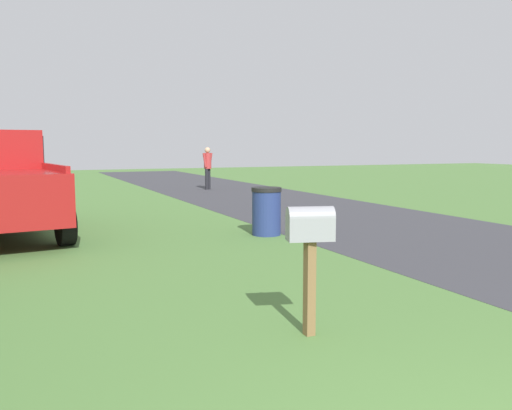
% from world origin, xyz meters
% --- Properties ---
extents(road_asphalt, '(60.00, 5.24, 0.01)m').
position_xyz_m(road_asphalt, '(6.00, -4.90, 0.00)').
color(road_asphalt, '#38383D').
rests_on(road_asphalt, ground).
extents(mailbox, '(0.31, 0.47, 1.23)m').
position_xyz_m(mailbox, '(3.26, 0.06, 0.97)').
color(mailbox, brown).
rests_on(mailbox, ground).
extents(trash_bin, '(0.60, 0.60, 0.96)m').
position_xyz_m(trash_bin, '(8.61, -1.98, 0.48)').
color(trash_bin, navy).
rests_on(trash_bin, ground).
extents(pedestrian, '(0.32, 0.50, 1.72)m').
position_xyz_m(pedestrian, '(19.73, -4.50, 1.00)').
color(pedestrian, black).
rests_on(pedestrian, ground).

